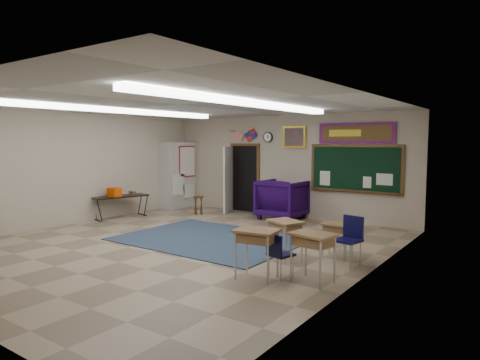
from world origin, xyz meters
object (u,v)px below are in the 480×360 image
Objects in this scene: student_desk_front_left at (285,238)px; student_desk_front_right at (338,238)px; folding_table at (120,206)px; wooden_stool at (198,205)px; wingback_armchair at (283,199)px.

student_desk_front_left reaches higher than student_desk_front_right.
student_desk_front_left is 1.04m from student_desk_front_right.
folding_table is 2.28m from wooden_stool.
student_desk_front_left is at bearing -31.58° from wooden_stool.
wooden_stool is (-4.59, 2.82, -0.13)m from student_desk_front_left.
folding_table reaches higher than student_desk_front_right.
folding_table is (-6.82, 0.35, -0.01)m from student_desk_front_right.
wooden_stool is at bearing 158.01° from student_desk_front_right.
folding_table is at bearing 35.05° from wingback_armchair.
student_desk_front_left is at bearing 4.86° from folding_table.
student_desk_front_right is 1.18× the size of wooden_stool.
student_desk_front_left is 1.15× the size of student_desk_front_right.
student_desk_front_left is 5.39m from wooden_stool.
wooden_stool is (1.50, 1.72, -0.07)m from folding_table.
wingback_armchair is 4.33m from student_desk_front_left.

